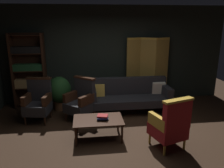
{
  "coord_description": "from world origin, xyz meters",
  "views": [
    {
      "loc": [
        -0.6,
        -4.07,
        2.32
      ],
      "look_at": [
        0.0,
        0.8,
        0.95
      ],
      "focal_mm": 35.5,
      "sensor_mm": 36.0,
      "label": 1
    }
  ],
  "objects_px": {
    "bookshelf": "(29,70)",
    "book_black_cloth": "(103,119)",
    "book_red_leather": "(103,116)",
    "armchair_gilt_accent": "(170,125)",
    "book_navy_cloth": "(103,117)",
    "armchair_wing_left": "(38,101)",
    "potted_plant": "(59,91)",
    "folding_screen": "(147,69)",
    "velvet_couch": "(129,95)",
    "coffee_table": "(98,121)",
    "armchair_wing_right": "(81,100)"
  },
  "relations": [
    {
      "from": "velvet_couch",
      "to": "book_navy_cloth",
      "type": "distance_m",
      "value": 1.62
    },
    {
      "from": "coffee_table",
      "to": "potted_plant",
      "type": "bearing_deg",
      "value": 119.28
    },
    {
      "from": "velvet_couch",
      "to": "book_black_cloth",
      "type": "height_order",
      "value": "velvet_couch"
    },
    {
      "from": "armchair_wing_left",
      "to": "book_red_leather",
      "type": "height_order",
      "value": "armchair_wing_left"
    },
    {
      "from": "book_navy_cloth",
      "to": "book_red_leather",
      "type": "height_order",
      "value": "book_red_leather"
    },
    {
      "from": "bookshelf",
      "to": "potted_plant",
      "type": "bearing_deg",
      "value": -27.74
    },
    {
      "from": "bookshelf",
      "to": "book_red_leather",
      "type": "distance_m",
      "value": 2.89
    },
    {
      "from": "book_navy_cloth",
      "to": "bookshelf",
      "type": "bearing_deg",
      "value": 131.13
    },
    {
      "from": "coffee_table",
      "to": "book_black_cloth",
      "type": "xyz_separation_m",
      "value": [
        0.09,
        -0.01,
        0.06
      ]
    },
    {
      "from": "book_red_leather",
      "to": "folding_screen",
      "type": "bearing_deg",
      "value": 54.58
    },
    {
      "from": "folding_screen",
      "to": "armchair_wing_right",
      "type": "bearing_deg",
      "value": -150.11
    },
    {
      "from": "book_red_leather",
      "to": "armchair_gilt_accent",
      "type": "bearing_deg",
      "value": -23.81
    },
    {
      "from": "armchair_wing_left",
      "to": "armchair_wing_right",
      "type": "bearing_deg",
      "value": -3.63
    },
    {
      "from": "armchair_gilt_accent",
      "to": "book_red_leather",
      "type": "relative_size",
      "value": 4.94
    },
    {
      "from": "potted_plant",
      "to": "book_navy_cloth",
      "type": "height_order",
      "value": "potted_plant"
    },
    {
      "from": "folding_screen",
      "to": "book_black_cloth",
      "type": "distance_m",
      "value": 2.67
    },
    {
      "from": "book_navy_cloth",
      "to": "folding_screen",
      "type": "bearing_deg",
      "value": 54.58
    },
    {
      "from": "bookshelf",
      "to": "book_navy_cloth",
      "type": "height_order",
      "value": "bookshelf"
    },
    {
      "from": "book_navy_cloth",
      "to": "armchair_gilt_accent",
      "type": "bearing_deg",
      "value": -23.81
    },
    {
      "from": "coffee_table",
      "to": "armchair_wing_right",
      "type": "relative_size",
      "value": 0.96
    },
    {
      "from": "folding_screen",
      "to": "book_black_cloth",
      "type": "xyz_separation_m",
      "value": [
        -1.52,
        -2.13,
        -0.55
      ]
    },
    {
      "from": "armchair_wing_left",
      "to": "book_navy_cloth",
      "type": "distance_m",
      "value": 1.81
    },
    {
      "from": "armchair_gilt_accent",
      "to": "armchair_wing_left",
      "type": "xyz_separation_m",
      "value": [
        -2.68,
        1.6,
        0.0
      ]
    },
    {
      "from": "book_navy_cloth",
      "to": "book_red_leather",
      "type": "bearing_deg",
      "value": -90.0
    },
    {
      "from": "folding_screen",
      "to": "coffee_table",
      "type": "distance_m",
      "value": 2.73
    },
    {
      "from": "armchair_gilt_accent",
      "to": "book_black_cloth",
      "type": "distance_m",
      "value": 1.33
    },
    {
      "from": "armchair_gilt_accent",
      "to": "armchair_wing_right",
      "type": "xyz_separation_m",
      "value": [
        -1.67,
        1.54,
        0.0
      ]
    },
    {
      "from": "folding_screen",
      "to": "armchair_wing_right",
      "type": "distance_m",
      "value": 2.32
    },
    {
      "from": "armchair_wing_right",
      "to": "book_navy_cloth",
      "type": "height_order",
      "value": "armchair_wing_right"
    },
    {
      "from": "armchair_wing_left",
      "to": "book_black_cloth",
      "type": "xyz_separation_m",
      "value": [
        1.47,
        -1.07,
        -0.06
      ]
    },
    {
      "from": "armchair_gilt_accent",
      "to": "potted_plant",
      "type": "xyz_separation_m",
      "value": [
        -2.25,
        2.24,
        0.04
      ]
    },
    {
      "from": "book_red_leather",
      "to": "velvet_couch",
      "type": "bearing_deg",
      "value": 59.1
    },
    {
      "from": "velvet_couch",
      "to": "armchair_gilt_accent",
      "type": "bearing_deg",
      "value": -78.84
    },
    {
      "from": "armchair_wing_left",
      "to": "book_red_leather",
      "type": "bearing_deg",
      "value": -36.01
    },
    {
      "from": "armchair_gilt_accent",
      "to": "armchair_wing_left",
      "type": "height_order",
      "value": "same"
    },
    {
      "from": "book_red_leather",
      "to": "potted_plant",
      "type": "bearing_deg",
      "value": 121.33
    },
    {
      "from": "armchair_gilt_accent",
      "to": "potted_plant",
      "type": "relative_size",
      "value": 1.12
    },
    {
      "from": "bookshelf",
      "to": "book_black_cloth",
      "type": "xyz_separation_m",
      "value": [
        1.87,
        -2.14,
        -0.62
      ]
    },
    {
      "from": "bookshelf",
      "to": "book_black_cloth",
      "type": "bearing_deg",
      "value": -48.87
    },
    {
      "from": "folding_screen",
      "to": "book_navy_cloth",
      "type": "distance_m",
      "value": 2.67
    },
    {
      "from": "book_black_cloth",
      "to": "bookshelf",
      "type": "bearing_deg",
      "value": 131.13
    },
    {
      "from": "coffee_table",
      "to": "book_navy_cloth",
      "type": "height_order",
      "value": "book_navy_cloth"
    },
    {
      "from": "armchair_wing_right",
      "to": "armchair_wing_left",
      "type": "bearing_deg",
      "value": 176.37
    },
    {
      "from": "folding_screen",
      "to": "book_red_leather",
      "type": "bearing_deg",
      "value": -125.42
    },
    {
      "from": "coffee_table",
      "to": "book_navy_cloth",
      "type": "bearing_deg",
      "value": -9.04
    },
    {
      "from": "bookshelf",
      "to": "armchair_wing_right",
      "type": "height_order",
      "value": "bookshelf"
    },
    {
      "from": "velvet_couch",
      "to": "armchair_wing_right",
      "type": "bearing_deg",
      "value": -163.01
    },
    {
      "from": "coffee_table",
      "to": "book_navy_cloth",
      "type": "relative_size",
      "value": 4.87
    },
    {
      "from": "velvet_couch",
      "to": "armchair_wing_right",
      "type": "distance_m",
      "value": 1.35
    },
    {
      "from": "potted_plant",
      "to": "coffee_table",
      "type": "bearing_deg",
      "value": -60.72
    }
  ]
}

